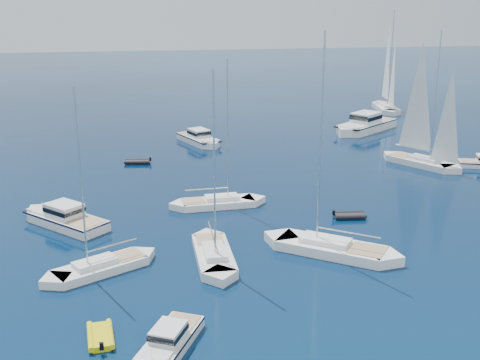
{
  "coord_description": "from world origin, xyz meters",
  "views": [
    {
      "loc": [
        -12.81,
        -33.13,
        20.05
      ],
      "look_at": [
        -2.88,
        24.64,
        2.2
      ],
      "focal_mm": 45.74,
      "sensor_mm": 36.0,
      "label": 1
    }
  ],
  "objects": [
    {
      "name": "sailboat_sails_r",
      "position": [
        21.2,
        34.12,
        0.0
      ],
      "size": [
        8.54,
        11.3,
        16.82
      ],
      "primitive_type": null,
      "rotation": [
        0.0,
        0.0,
        3.69
      ],
      "color": "silver",
      "rests_on": "ground"
    },
    {
      "name": "sailboat_fore",
      "position": [
        -7.35,
        10.85,
        0.0
      ],
      "size": [
        2.79,
        10.66,
        15.66
      ],
      "primitive_type": null,
      "rotation": [
        0.0,
        0.0,
        3.14
      ],
      "color": "silver",
      "rests_on": "ground"
    },
    {
      "name": "motor_cruiser_near",
      "position": [
        -11.67,
        -1.44,
        0.0
      ],
      "size": [
        5.26,
        7.48,
        1.9
      ],
      "primitive_type": null,
      "rotation": [
        0.0,
        0.0,
        2.67
      ],
      "color": "silver",
      "rests_on": "ground"
    },
    {
      "name": "ground",
      "position": [
        0.0,
        0.0,
        0.0
      ],
      "size": [
        400.0,
        400.0,
        0.0
      ],
      "primitive_type": "plane",
      "color": "#082C50",
      "rests_on": "ground"
    },
    {
      "name": "sailboat_sails_far",
      "position": [
        31.59,
        69.88,
        0.0
      ],
      "size": [
        5.22,
        12.8,
        18.28
      ],
      "primitive_type": null,
      "rotation": [
        0.0,
        0.0,
        2.98
      ],
      "color": "silver",
      "rests_on": "ground"
    },
    {
      "name": "tender_yellow",
      "position": [
        -15.63,
        0.46,
        0.0
      ],
      "size": [
        2.15,
        3.46,
        0.95
      ],
      "primitive_type": null,
      "rotation": [
        0.0,
        0.0,
        0.1
      ],
      "color": "yellow",
      "rests_on": "ground"
    },
    {
      "name": "sailboat_centre",
      "position": [
        -5.3,
        23.4,
        0.0
      ],
      "size": [
        10.28,
        3.23,
        14.91
      ],
      "primitive_type": null,
      "rotation": [
        0.0,
        0.0,
        4.77
      ],
      "color": "white",
      "rests_on": "ground"
    },
    {
      "name": "motor_cruiser_horizon",
      "position": [
        -4.24,
        50.2,
        0.0
      ],
      "size": [
        6.42,
        10.08,
        2.54
      ],
      "primitive_type": null,
      "rotation": [
        0.0,
        0.0,
        3.53
      ],
      "color": "white",
      "rests_on": "ground"
    },
    {
      "name": "tender_grey_far",
      "position": [
        -12.99,
        40.94,
        0.0
      ],
      "size": [
        3.48,
        2.27,
        0.95
      ],
      "primitive_type": null,
      "rotation": [
        0.0,
        0.0,
        1.43
      ],
      "color": "black",
      "rests_on": "ground"
    },
    {
      "name": "sailboat_mid_r",
      "position": [
        2.16,
        10.53,
        0.0
      ],
      "size": [
        11.86,
        9.95,
        18.19
      ],
      "primitive_type": null,
      "rotation": [
        0.0,
        0.0,
        0.93
      ],
      "color": "white",
      "rests_on": "ground"
    },
    {
      "name": "tender_grey_near",
      "position": [
        6.42,
        18.08,
        0.0
      ],
      "size": [
        3.24,
        2.05,
        0.95
      ],
      "primitive_type": null,
      "rotation": [
        0.0,
        0.0,
        4.61
      ],
      "color": "black",
      "rests_on": "ground"
    },
    {
      "name": "motor_cruiser_distant",
      "position": [
        21.49,
        53.99,
        0.0
      ],
      "size": [
        13.43,
        11.74,
        3.61
      ],
      "primitive_type": null,
      "rotation": [
        0.0,
        0.0,
        2.23
      ],
      "color": "white",
      "rests_on": "ground"
    },
    {
      "name": "sailboat_mid_l",
      "position": [
        -16.07,
        10.15,
        0.0
      ],
      "size": [
        9.94,
        7.16,
        14.63
      ],
      "primitive_type": null,
      "rotation": [
        0.0,
        0.0,
        2.09
      ],
      "color": "silver",
      "rests_on": "ground"
    },
    {
      "name": "motor_cruiser_far_l",
      "position": [
        -19.77,
        20.65,
        0.0
      ],
      "size": [
        9.24,
        9.42,
        2.65
      ],
      "primitive_type": null,
      "rotation": [
        0.0,
        0.0,
        0.77
      ],
      "color": "silver",
      "rests_on": "ground"
    }
  ]
}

